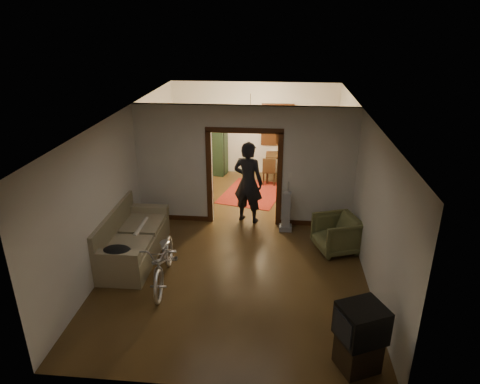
# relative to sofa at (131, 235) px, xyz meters

# --- Properties ---
(floor) EXTENTS (5.00, 8.50, 0.01)m
(floor) POSITION_rel_sofa_xyz_m (2.12, 1.10, -0.51)
(floor) COLOR #362411
(floor) RESTS_ON ground
(ceiling) EXTENTS (5.00, 8.50, 0.01)m
(ceiling) POSITION_rel_sofa_xyz_m (2.12, 1.10, 2.29)
(ceiling) COLOR white
(ceiling) RESTS_ON floor
(wall_back) EXTENTS (5.00, 0.02, 2.80)m
(wall_back) POSITION_rel_sofa_xyz_m (2.12, 5.35, 0.89)
(wall_back) COLOR beige
(wall_back) RESTS_ON floor
(wall_left) EXTENTS (0.02, 8.50, 2.80)m
(wall_left) POSITION_rel_sofa_xyz_m (-0.38, 1.10, 0.89)
(wall_left) COLOR beige
(wall_left) RESTS_ON floor
(wall_right) EXTENTS (0.02, 8.50, 2.80)m
(wall_right) POSITION_rel_sofa_xyz_m (4.62, 1.10, 0.89)
(wall_right) COLOR beige
(wall_right) RESTS_ON floor
(partition_wall) EXTENTS (5.00, 0.14, 2.80)m
(partition_wall) POSITION_rel_sofa_xyz_m (2.12, 1.85, 0.89)
(partition_wall) COLOR beige
(partition_wall) RESTS_ON floor
(door_casing) EXTENTS (1.74, 0.20, 2.32)m
(door_casing) POSITION_rel_sofa_xyz_m (2.12, 1.85, 0.59)
(door_casing) COLOR #361B0C
(door_casing) RESTS_ON floor
(far_window) EXTENTS (0.98, 0.06, 1.28)m
(far_window) POSITION_rel_sofa_xyz_m (2.82, 5.31, 1.04)
(far_window) COLOR black
(far_window) RESTS_ON wall_back
(chandelier) EXTENTS (0.24, 0.24, 0.24)m
(chandelier) POSITION_rel_sofa_xyz_m (2.12, 3.60, 1.84)
(chandelier) COLOR #FFE0A5
(chandelier) RESTS_ON ceiling
(light_switch) EXTENTS (0.08, 0.01, 0.12)m
(light_switch) POSITION_rel_sofa_xyz_m (3.17, 1.77, 0.74)
(light_switch) COLOR silver
(light_switch) RESTS_ON partition_wall
(sofa) EXTENTS (1.01, 2.21, 1.01)m
(sofa) POSITION_rel_sofa_xyz_m (0.00, 0.00, 0.00)
(sofa) COLOR #776E4F
(sofa) RESTS_ON floor
(rolled_paper) EXTENTS (0.10, 0.81, 0.10)m
(rolled_paper) POSITION_rel_sofa_xyz_m (0.10, 0.30, 0.02)
(rolled_paper) COLOR beige
(rolled_paper) RESTS_ON sofa
(jacket) EXTENTS (0.52, 0.39, 0.15)m
(jacket) POSITION_rel_sofa_xyz_m (0.05, -0.91, 0.17)
(jacket) COLOR black
(jacket) RESTS_ON sofa
(bicycle) EXTENTS (0.80, 1.85, 0.94)m
(bicycle) POSITION_rel_sofa_xyz_m (0.88, -0.80, -0.03)
(bicycle) COLOR silver
(bicycle) RESTS_ON floor
(armchair) EXTENTS (1.07, 1.05, 0.77)m
(armchair) POSITION_rel_sofa_xyz_m (4.15, 0.67, -0.12)
(armchair) COLOR brown
(armchair) RESTS_ON floor
(tv_stand) EXTENTS (0.66, 0.64, 0.47)m
(tv_stand) POSITION_rel_sofa_xyz_m (4.10, -2.59, -0.27)
(tv_stand) COLOR black
(tv_stand) RESTS_ON floor
(crt_tv) EXTENTS (0.76, 0.73, 0.51)m
(crt_tv) POSITION_rel_sofa_xyz_m (4.10, -2.59, 0.26)
(crt_tv) COLOR black
(crt_tv) RESTS_ON tv_stand
(vacuum) EXTENTS (0.29, 0.23, 0.94)m
(vacuum) POSITION_rel_sofa_xyz_m (3.11, 1.49, -0.03)
(vacuum) COLOR gray
(vacuum) RESTS_ON floor
(person) EXTENTS (0.83, 0.67, 1.97)m
(person) POSITION_rel_sofa_xyz_m (2.21, 1.91, 0.48)
(person) COLOR black
(person) RESTS_ON floor
(oriental_rug) EXTENTS (1.94, 2.28, 0.02)m
(oriental_rug) POSITION_rel_sofa_xyz_m (2.21, 3.61, -0.50)
(oriental_rug) COLOR maroon
(oriental_rug) RESTS_ON floor
(locker) EXTENTS (0.97, 0.67, 1.76)m
(locker) POSITION_rel_sofa_xyz_m (0.84, 5.13, 0.38)
(locker) COLOR black
(locker) RESTS_ON floor
(globe) EXTENTS (0.29, 0.29, 0.29)m
(globe) POSITION_rel_sofa_xyz_m (0.84, 5.13, 1.43)
(globe) COLOR #1E5972
(globe) RESTS_ON locker
(desk) EXTENTS (1.16, 0.72, 0.82)m
(desk) POSITION_rel_sofa_xyz_m (3.08, 4.64, -0.10)
(desk) COLOR black
(desk) RESTS_ON floor
(desk_chair) EXTENTS (0.44, 0.44, 0.84)m
(desk_chair) POSITION_rel_sofa_xyz_m (2.63, 4.35, -0.09)
(desk_chair) COLOR black
(desk_chair) RESTS_ON floor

